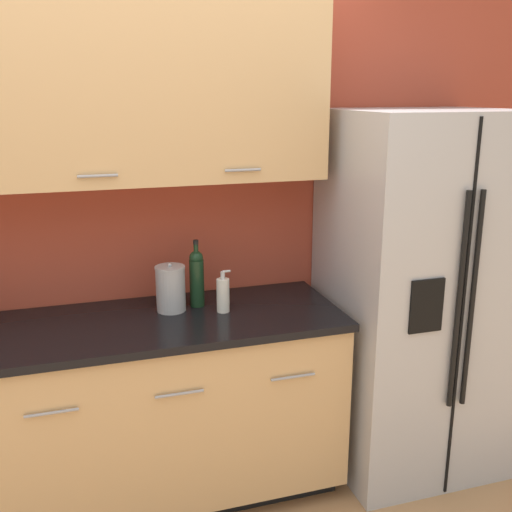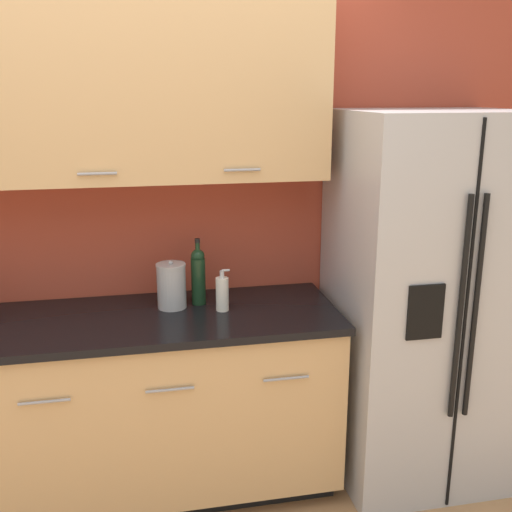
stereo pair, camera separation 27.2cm
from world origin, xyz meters
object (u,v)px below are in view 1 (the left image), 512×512
refrigerator (416,295)px  steel_canister (171,288)px  soap_dispenser (223,295)px  wine_bottle (197,277)px

refrigerator → steel_canister: size_ratio=7.92×
refrigerator → soap_dispenser: 0.99m
refrigerator → soap_dispenser: (-0.98, 0.05, 0.09)m
refrigerator → wine_bottle: (-1.08, 0.16, 0.15)m
wine_bottle → steel_canister: 0.14m
refrigerator → steel_canister: bearing=173.6°
refrigerator → soap_dispenser: refrigerator is taller
refrigerator → wine_bottle: 1.10m
soap_dispenser → steel_canister: steel_canister is taller
steel_canister → soap_dispenser: bearing=-21.1°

